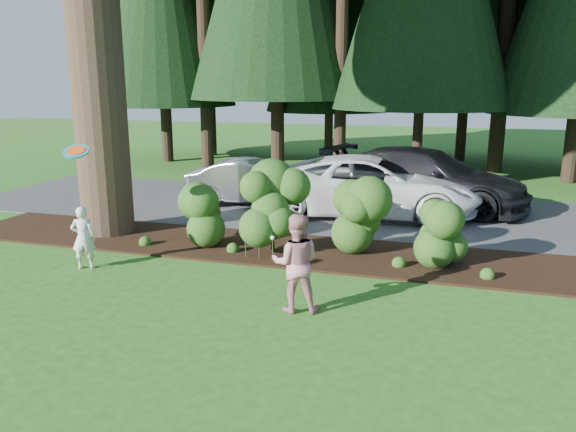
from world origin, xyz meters
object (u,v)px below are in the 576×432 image
object	(u,v)px
car_white_suv	(371,186)
frisbee	(76,151)
car_silver_wagon	(256,182)
car_dark_suv	(424,178)
child	(83,238)
adult	(296,263)

from	to	relation	value
car_white_suv	frisbee	xyz separation A→B (m)	(-4.76, -6.16, 1.51)
car_silver_wagon	car_dark_suv	size ratio (longest dim) A/B	0.68
car_white_suv	child	bearing A→B (deg)	137.55
car_silver_wagon	child	size ratio (longest dim) A/B	3.19
frisbee	car_dark_suv	bearing A→B (deg)	51.21
car_white_suv	frisbee	bearing A→B (deg)	137.48
car_dark_suv	adult	distance (m)	8.54
child	adult	xyz separation A→B (m)	(4.62, -0.81, 0.17)
car_silver_wagon	car_white_suv	size ratio (longest dim) A/B	0.69
car_white_suv	frisbee	size ratio (longest dim) A/B	11.23
car_white_suv	adult	bearing A→B (deg)	174.05
car_silver_wagon	frisbee	bearing A→B (deg)	161.21
car_silver_wagon	child	distance (m)	6.67
car_silver_wagon	adult	bearing A→B (deg)	-163.36
car_silver_wagon	car_white_suv	world-z (taller)	car_white_suv
car_white_suv	adult	size ratio (longest dim) A/B	3.62
car_silver_wagon	car_dark_suv	xyz separation A→B (m)	(4.85, 1.05, 0.19)
car_dark_suv	adult	world-z (taller)	car_dark_suv
car_white_suv	car_dark_suv	xyz separation A→B (m)	(1.34, 1.43, 0.04)
child	adult	bearing A→B (deg)	146.49
car_white_suv	car_dark_suv	distance (m)	1.96
car_silver_wagon	car_dark_suv	world-z (taller)	car_dark_suv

